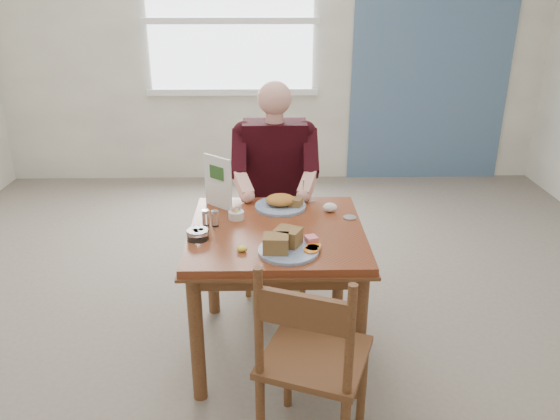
{
  "coord_description": "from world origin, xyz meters",
  "views": [
    {
      "loc": [
        -0.04,
        -2.58,
        1.92
      ],
      "look_at": [
        0.02,
        0.0,
        0.85
      ],
      "focal_mm": 35.0,
      "sensor_mm": 36.0,
      "label": 1
    }
  ],
  "objects_px": {
    "chair_near": "(312,361)",
    "near_plate": "(286,244)",
    "diner": "(275,174)",
    "far_plate": "(282,203)",
    "table": "(277,248)",
    "chair_far": "(275,216)"
  },
  "relations": [
    {
      "from": "diner",
      "to": "chair_near",
      "type": "bearing_deg",
      "value": -84.69
    },
    {
      "from": "table",
      "to": "chair_far",
      "type": "xyz_separation_m",
      "value": [
        0.0,
        0.8,
        -0.16
      ]
    },
    {
      "from": "chair_near",
      "to": "far_plate",
      "type": "xyz_separation_m",
      "value": [
        -0.1,
        1.02,
        0.3
      ]
    },
    {
      "from": "diner",
      "to": "near_plate",
      "type": "height_order",
      "value": "diner"
    },
    {
      "from": "chair_near",
      "to": "near_plate",
      "type": "xyz_separation_m",
      "value": [
        -0.09,
        0.47,
        0.31
      ]
    },
    {
      "from": "diner",
      "to": "near_plate",
      "type": "relative_size",
      "value": 4.06
    },
    {
      "from": "chair_far",
      "to": "far_plate",
      "type": "xyz_separation_m",
      "value": [
        0.03,
        -0.51,
        0.3
      ]
    },
    {
      "from": "diner",
      "to": "table",
      "type": "bearing_deg",
      "value": -90.0
    },
    {
      "from": "far_plate",
      "to": "chair_near",
      "type": "bearing_deg",
      "value": -84.32
    },
    {
      "from": "table",
      "to": "near_plate",
      "type": "xyz_separation_m",
      "value": [
        0.04,
        -0.26,
        0.15
      ]
    },
    {
      "from": "table",
      "to": "chair_near",
      "type": "bearing_deg",
      "value": -79.64
    },
    {
      "from": "chair_near",
      "to": "near_plate",
      "type": "bearing_deg",
      "value": 101.01
    },
    {
      "from": "chair_far",
      "to": "diner",
      "type": "height_order",
      "value": "diner"
    },
    {
      "from": "far_plate",
      "to": "near_plate",
      "type": "bearing_deg",
      "value": -88.99
    },
    {
      "from": "table",
      "to": "far_plate",
      "type": "xyz_separation_m",
      "value": [
        0.03,
        0.29,
        0.14
      ]
    },
    {
      "from": "near_plate",
      "to": "table",
      "type": "bearing_deg",
      "value": 99.19
    },
    {
      "from": "table",
      "to": "near_plate",
      "type": "distance_m",
      "value": 0.3
    },
    {
      "from": "diner",
      "to": "far_plate",
      "type": "height_order",
      "value": "diner"
    },
    {
      "from": "diner",
      "to": "far_plate",
      "type": "relative_size",
      "value": 3.65
    },
    {
      "from": "chair_far",
      "to": "diner",
      "type": "distance_m",
      "value": 0.34
    },
    {
      "from": "chair_near",
      "to": "far_plate",
      "type": "height_order",
      "value": "chair_near"
    },
    {
      "from": "chair_near",
      "to": "near_plate",
      "type": "height_order",
      "value": "chair_near"
    }
  ]
}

